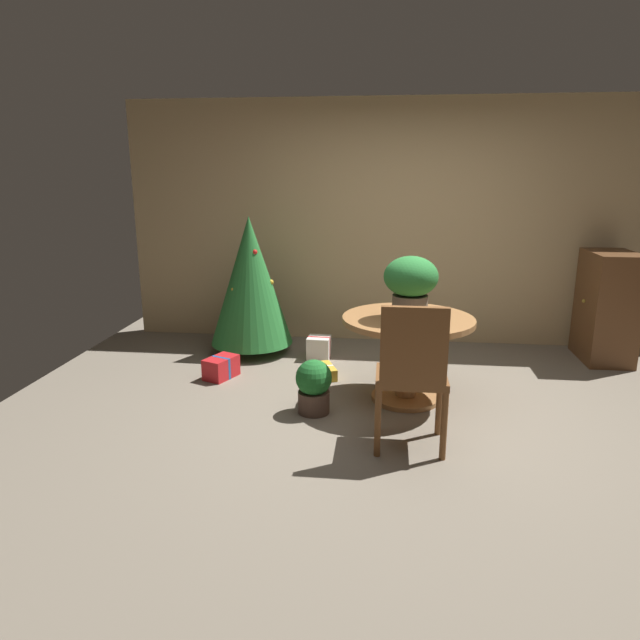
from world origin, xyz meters
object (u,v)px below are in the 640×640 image
object	(u,v)px
potted_plant	(314,385)
gift_box_gold	(323,371)
gift_box_cream	(319,348)
wooden_chair_near	(412,369)
holiday_tree	(250,281)
gift_box_red	(221,367)
round_dining_table	(407,340)
flower_vase	(411,283)
wooden_cabinet	(607,307)

from	to	relation	value
potted_plant	gift_box_gold	bearing A→B (deg)	91.32
gift_box_gold	gift_box_cream	xyz separation A→B (m)	(-0.10, 0.53, 0.06)
wooden_chair_near	holiday_tree	bearing A→B (deg)	127.85
gift_box_red	potted_plant	world-z (taller)	potted_plant
wooden_chair_near	holiday_tree	size ratio (longest dim) A/B	0.73
wooden_chair_near	round_dining_table	bearing A→B (deg)	90.00
wooden_chair_near	gift_box_red	size ratio (longest dim) A/B	2.80
flower_vase	gift_box_cream	bearing A→B (deg)	129.20
holiday_tree	gift_box_cream	world-z (taller)	holiday_tree
holiday_tree	wooden_cabinet	world-z (taller)	holiday_tree
round_dining_table	wooden_chair_near	distance (m)	0.90
gift_box_gold	potted_plant	distance (m)	0.82
round_dining_table	gift_box_red	world-z (taller)	round_dining_table
flower_vase	gift_box_red	xyz separation A→B (m)	(-1.68, 0.38, -0.91)
holiday_tree	gift_box_cream	size ratio (longest dim) A/B	6.05
gift_box_cream	wooden_chair_near	bearing A→B (deg)	-65.88
gift_box_red	wooden_cabinet	distance (m)	3.83
holiday_tree	gift_box_cream	xyz separation A→B (m)	(0.72, -0.13, -0.65)
gift_box_red	flower_vase	bearing A→B (deg)	-12.89
gift_box_gold	holiday_tree	bearing A→B (deg)	141.05
gift_box_gold	potted_plant	world-z (taller)	potted_plant
wooden_cabinet	wooden_chair_near	bearing A→B (deg)	-132.38
gift_box_cream	wooden_cabinet	world-z (taller)	wooden_cabinet
holiday_tree	gift_box_gold	xyz separation A→B (m)	(0.82, -0.66, -0.71)
round_dining_table	wooden_chair_near	size ratio (longest dim) A/B	1.03
gift_box_gold	flower_vase	bearing A→B (deg)	-34.05
wooden_chair_near	potted_plant	xyz separation A→B (m)	(-0.73, 0.55, -0.36)
wooden_chair_near	gift_box_cream	world-z (taller)	wooden_chair_near
round_dining_table	potted_plant	distance (m)	0.85
flower_vase	gift_box_gold	size ratio (longest dim) A/B	1.38
gift_box_red	wooden_cabinet	world-z (taller)	wooden_cabinet
gift_box_cream	potted_plant	distance (m)	1.34
wooden_chair_near	wooden_cabinet	distance (m)	2.97
potted_plant	wooden_cabinet	bearing A→B (deg)	31.06
round_dining_table	wooden_cabinet	xyz separation A→B (m)	(2.00, 1.30, 0.03)
wooden_chair_near	gift_box_gold	distance (m)	1.63
gift_box_cream	potted_plant	size ratio (longest dim) A/B	0.54
round_dining_table	gift_box_red	bearing A→B (deg)	168.70
wooden_chair_near	holiday_tree	xyz separation A→B (m)	(-1.56, 2.01, 0.18)
round_dining_table	gift_box_cream	bearing A→B (deg)	130.44
wooden_cabinet	potted_plant	size ratio (longest dim) A/B	2.52
gift_box_red	gift_box_cream	distance (m)	1.06
holiday_tree	gift_box_red	world-z (taller)	holiday_tree
holiday_tree	round_dining_table	bearing A→B (deg)	-35.58
flower_vase	wooden_chair_near	size ratio (longest dim) A/B	0.49
gift_box_cream	potted_plant	xyz separation A→B (m)	(0.12, -1.33, 0.11)
wooden_chair_near	gift_box_gold	world-z (taller)	wooden_chair_near
potted_plant	holiday_tree	bearing A→B (deg)	119.82
round_dining_table	wooden_cabinet	bearing A→B (deg)	32.98
wooden_chair_near	holiday_tree	distance (m)	2.56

